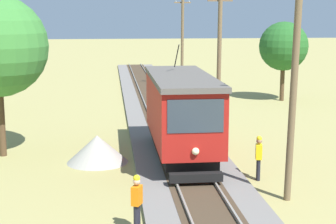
# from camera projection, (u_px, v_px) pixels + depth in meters

# --- Properties ---
(red_tram) EXTENTS (2.60, 8.54, 4.79)m
(red_tram) POSITION_uv_depth(u_px,v_px,m) (181.00, 112.00, 23.56)
(red_tram) COLOR maroon
(red_tram) RESTS_ON rail_right
(utility_pole_near_tram) EXTENTS (1.40, 0.66, 8.35)m
(utility_pole_near_tram) POSITION_uv_depth(u_px,v_px,m) (294.00, 80.00, 17.86)
(utility_pole_near_tram) COLOR brown
(utility_pole_near_tram) RESTS_ON ground
(utility_pole_mid) EXTENTS (1.40, 0.50, 8.14)m
(utility_pole_mid) POSITION_uv_depth(u_px,v_px,m) (219.00, 55.00, 29.95)
(utility_pole_mid) COLOR brown
(utility_pole_mid) RESTS_ON ground
(utility_pole_far) EXTENTS (1.40, 0.64, 8.33)m
(utility_pole_far) POSITION_uv_depth(u_px,v_px,m) (182.00, 40.00, 44.92)
(utility_pole_far) COLOR brown
(utility_pole_far) RESTS_ON ground
(gravel_pile) EXTENTS (2.70, 2.70, 1.22)m
(gravel_pile) POSITION_uv_depth(u_px,v_px,m) (97.00, 149.00, 23.47)
(gravel_pile) COLOR #9E998E
(gravel_pile) RESTS_ON ground
(track_worker) EXTENTS (0.38, 0.45, 1.78)m
(track_worker) POSITION_uv_depth(u_px,v_px,m) (137.00, 201.00, 15.92)
(track_worker) COLOR black
(track_worker) RESTS_ON ground
(second_worker) EXTENTS (0.31, 0.42, 1.78)m
(second_worker) POSITION_uv_depth(u_px,v_px,m) (259.00, 156.00, 20.90)
(second_worker) COLOR black
(second_worker) RESTS_ON ground
(tree_left_near) EXTENTS (3.61, 3.61, 5.87)m
(tree_left_near) POSITION_uv_depth(u_px,v_px,m) (284.00, 46.00, 39.34)
(tree_left_near) COLOR #4C3823
(tree_left_near) RESTS_ON ground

